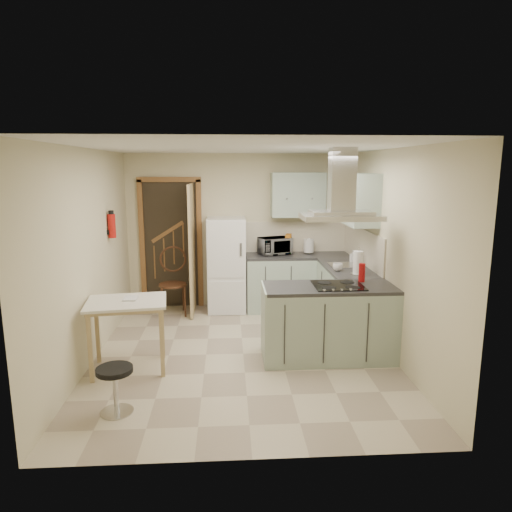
{
  "coord_description": "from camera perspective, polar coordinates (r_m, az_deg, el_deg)",
  "views": [
    {
      "loc": [
        -0.17,
        -5.34,
        2.28
      ],
      "look_at": [
        0.19,
        0.45,
        1.15
      ],
      "focal_mm": 32.0,
      "sensor_mm": 36.0,
      "label": 1
    }
  ],
  "objects": [
    {
      "name": "drop_leaf_table",
      "position": [
        5.44,
        -15.67,
        -9.53
      ],
      "size": [
        0.95,
        0.76,
        0.81
      ],
      "primitive_type": "cube",
      "rotation": [
        0.0,
        0.0,
        0.13
      ],
      "color": "tan",
      "rests_on": "floor"
    },
    {
      "name": "extractor_hood",
      "position": [
        5.35,
        10.54,
        4.83
      ],
      "size": [
        0.9,
        0.55,
        0.1
      ],
      "primitive_type": "cube",
      "color": "silver",
      "rests_on": "ceiling"
    },
    {
      "name": "hob",
      "position": [
        5.49,
        10.25,
        -3.64
      ],
      "size": [
        0.58,
        0.5,
        0.01
      ],
      "primitive_type": "cube",
      "color": "black",
      "rests_on": "peninsula"
    },
    {
      "name": "counter_right",
      "position": [
        6.92,
        10.59,
        -4.5
      ],
      "size": [
        0.6,
        1.95,
        0.9
      ],
      "primitive_type": "cube",
      "color": "#9EB2A0",
      "rests_on": "floor"
    },
    {
      "name": "right_wall",
      "position": [
        5.78,
        16.45,
        0.31
      ],
      "size": [
        0.0,
        4.2,
        4.2
      ],
      "primitive_type": "plane",
      "rotation": [
        1.57,
        0.0,
        -1.57
      ],
      "color": "beige",
      "rests_on": "floor"
    },
    {
      "name": "fire_extinguisher",
      "position": [
        6.48,
        -17.58,
        3.6
      ],
      "size": [
        0.1,
        0.1,
        0.32
      ],
      "primitive_type": "cylinder",
      "color": "#B2140F",
      "rests_on": "left_wall"
    },
    {
      "name": "wall_cabinet_right",
      "position": [
        6.46,
        12.71,
        6.94
      ],
      "size": [
        0.35,
        0.9,
        0.7
      ],
      "primitive_type": "cube",
      "color": "#9EB2A0",
      "rests_on": "right_wall"
    },
    {
      "name": "sink",
      "position": [
        6.65,
        11.09,
        -1.12
      ],
      "size": [
        0.45,
        0.4,
        0.01
      ],
      "primitive_type": "cube",
      "color": "silver",
      "rests_on": "counter_right"
    },
    {
      "name": "bentwood_chair",
      "position": [
        7.23,
        -10.39,
        -3.55
      ],
      "size": [
        0.5,
        0.5,
        0.96
      ],
      "primitive_type": "cube",
      "rotation": [
        0.0,
        0.0,
        0.18
      ],
      "color": "#502F1A",
      "rests_on": "floor"
    },
    {
      "name": "splashback",
      "position": [
        7.59,
        5.06,
        2.43
      ],
      "size": [
        1.68,
        0.02,
        0.5
      ],
      "primitive_type": "cube",
      "color": "beige",
      "rests_on": "counter_back"
    },
    {
      "name": "peninsula",
      "position": [
        5.6,
        9.08,
        -8.19
      ],
      "size": [
        1.55,
        0.65,
        0.9
      ],
      "primitive_type": "cube",
      "color": "#9EB2A0",
      "rests_on": "floor"
    },
    {
      "name": "doorway",
      "position": [
        7.56,
        -10.56,
        1.48
      ],
      "size": [
        1.1,
        0.12,
        2.1
      ],
      "primitive_type": "cube",
      "color": "brown",
      "rests_on": "floor"
    },
    {
      "name": "cup",
      "position": [
        6.27,
        10.17,
        -1.37
      ],
      "size": [
        0.17,
        0.17,
        0.1
      ],
      "primitive_type": "imported",
      "rotation": [
        0.0,
        0.0,
        -0.31
      ],
      "color": "white",
      "rests_on": "counter_right"
    },
    {
      "name": "soap_bottle",
      "position": [
        6.89,
        12.02,
        -0.03
      ],
      "size": [
        0.08,
        0.08,
        0.18
      ],
      "primitive_type": "imported",
      "rotation": [
        0.0,
        0.0,
        -0.01
      ],
      "color": "silver",
      "rests_on": "counter_right"
    },
    {
      "name": "red_bottle",
      "position": [
        5.73,
        13.09,
        -2.04
      ],
      "size": [
        0.1,
        0.1,
        0.22
      ],
      "primitive_type": "cylinder",
      "rotation": [
        0.0,
        0.0,
        0.37
      ],
      "color": "red",
      "rests_on": "peninsula"
    },
    {
      "name": "ceiling",
      "position": [
        5.34,
        -1.76,
        13.39
      ],
      "size": [
        4.2,
        4.2,
        0.0
      ],
      "primitive_type": "plane",
      "rotation": [
        3.14,
        0.0,
        0.0
      ],
      "color": "silver",
      "rests_on": "back_wall"
    },
    {
      "name": "book",
      "position": [
        5.38,
        -16.25,
        -4.72
      ],
      "size": [
        0.16,
        0.21,
        0.09
      ],
      "primitive_type": "imported",
      "rotation": [
        0.0,
        0.0,
        0.03
      ],
      "color": "#9B334B",
      "rests_on": "drop_leaf_table"
    },
    {
      "name": "floor",
      "position": [
        5.8,
        -1.61,
        -12.1
      ],
      "size": [
        4.2,
        4.2,
        0.0
      ],
      "primitive_type": "plane",
      "color": "#C0B495",
      "rests_on": "ground"
    },
    {
      "name": "paper_towel",
      "position": [
        6.1,
        12.63,
        -0.78
      ],
      "size": [
        0.14,
        0.14,
        0.32
      ],
      "primitive_type": "cylinder",
      "rotation": [
        0.0,
        0.0,
        -0.14
      ],
      "color": "white",
      "rests_on": "counter_right"
    },
    {
      "name": "microwave",
      "position": [
        7.35,
        2.39,
        1.27
      ],
      "size": [
        0.57,
        0.47,
        0.27
      ],
      "primitive_type": "imported",
      "rotation": [
        0.0,
        0.0,
        0.33
      ],
      "color": "black",
      "rests_on": "counter_back"
    },
    {
      "name": "back_wall",
      "position": [
        7.51,
        -2.22,
        3.13
      ],
      "size": [
        3.6,
        0.0,
        3.6
      ],
      "primitive_type": "plane",
      "rotation": [
        1.57,
        0.0,
        0.0
      ],
      "color": "beige",
      "rests_on": "floor"
    },
    {
      "name": "wall_cabinet_back",
      "position": [
        7.36,
        5.26,
        7.63
      ],
      "size": [
        0.85,
        0.35,
        0.7
      ],
      "primitive_type": "cube",
      "color": "#9EB2A0",
      "rests_on": "back_wall"
    },
    {
      "name": "cereal_box",
      "position": [
        7.4,
        4.07,
        1.5
      ],
      "size": [
        0.13,
        0.23,
        0.32
      ],
      "primitive_type": "cube",
      "rotation": [
        0.0,
        0.0,
        -0.22
      ],
      "color": "#C46B17",
      "rests_on": "counter_back"
    },
    {
      "name": "stool",
      "position": [
        4.65,
        -17.14,
        -15.7
      ],
      "size": [
        0.4,
        0.4,
        0.46
      ],
      "primitive_type": "cylinder",
      "rotation": [
        0.0,
        0.0,
        -0.19
      ],
      "color": "black",
      "rests_on": "floor"
    },
    {
      "name": "fridge",
      "position": [
        7.3,
        -3.7,
        -1.1
      ],
      "size": [
        0.6,
        0.6,
        1.5
      ],
      "primitive_type": "cube",
      "color": "white",
      "rests_on": "floor"
    },
    {
      "name": "left_wall",
      "position": [
        5.67,
        -20.17,
        -0.11
      ],
      "size": [
        0.0,
        4.2,
        4.2
      ],
      "primitive_type": "plane",
      "rotation": [
        1.57,
        0.0,
        1.57
      ],
      "color": "beige",
      "rests_on": "floor"
    },
    {
      "name": "kettle",
      "position": [
        7.47,
        6.61,
        1.29
      ],
      "size": [
        0.18,
        0.18,
        0.25
      ],
      "primitive_type": "cylinder",
      "rotation": [
        0.0,
        0.0,
        0.02
      ],
      "color": "silver",
      "rests_on": "counter_back"
    },
    {
      "name": "counter_back",
      "position": [
        7.41,
        3.0,
        -3.28
      ],
      "size": [
        1.08,
        0.6,
        0.9
      ],
      "primitive_type": "cube",
      "color": "#9EB2A0",
      "rests_on": "floor"
    }
  ]
}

